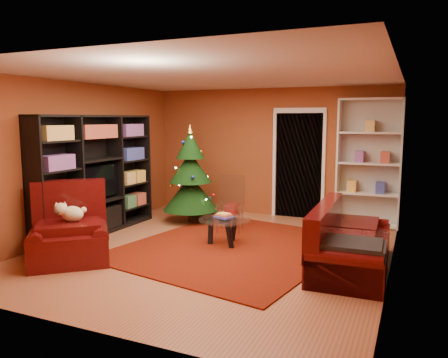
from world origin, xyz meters
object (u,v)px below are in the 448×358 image
at_px(sofa, 352,237).
at_px(white_bookshelf, 369,163).
at_px(coffee_table, 225,232).
at_px(gift_box_red, 231,209).
at_px(media_unit, 96,175).
at_px(gift_box_green, 209,212).
at_px(rug, 234,247).
at_px(gift_box_teal, 202,206).
at_px(acrylic_chair, 230,207).
at_px(armchair, 69,230).
at_px(christmas_tree, 190,175).
at_px(dog, 72,214).

bearing_deg(sofa, white_bookshelf, -0.17).
bearing_deg(coffee_table, gift_box_red, 110.05).
relative_size(media_unit, gift_box_green, 10.58).
height_order(rug, media_unit, media_unit).
distance_m(white_bookshelf, coffee_table, 3.09).
xyz_separation_m(gift_box_teal, acrylic_chair, (1.13, -1.16, 0.28)).
relative_size(armchair, sofa, 0.56).
bearing_deg(gift_box_red, christmas_tree, -119.55).
xyz_separation_m(christmas_tree, gift_box_red, (0.49, 0.87, -0.81)).
bearing_deg(gift_box_green, armchair, -101.75).
distance_m(rug, acrylic_chair, 1.04).
height_order(gift_box_teal, coffee_table, coffee_table).
height_order(rug, dog, dog).
relative_size(christmas_tree, white_bookshelf, 0.78).
relative_size(gift_box_teal, coffee_table, 0.41).
xyz_separation_m(gift_box_red, white_bookshelf, (2.68, 0.14, 1.06)).
xyz_separation_m(rug, armchair, (-1.87, -1.51, 0.43)).
bearing_deg(christmas_tree, dog, -99.01).
distance_m(gift_box_red, dog, 3.74).
relative_size(gift_box_green, coffee_table, 0.31).
bearing_deg(white_bookshelf, coffee_table, -132.18).
height_order(armchair, acrylic_chair, acrylic_chair).
relative_size(white_bookshelf, dog, 6.05).
xyz_separation_m(gift_box_red, acrylic_chair, (0.52, -1.30, 0.34)).
distance_m(christmas_tree, dog, 2.76).
relative_size(media_unit, armchair, 2.36).
height_order(christmas_tree, gift_box_red, christmas_tree).
bearing_deg(sofa, christmas_tree, 63.22).
bearing_deg(gift_box_red, gift_box_teal, -167.29).
distance_m(rug, gift_box_green, 2.06).
height_order(rug, white_bookshelf, white_bookshelf).
bearing_deg(gift_box_teal, acrylic_chair, -45.79).
bearing_deg(gift_box_green, gift_box_teal, 133.68).
distance_m(gift_box_teal, armchair, 3.54).
xyz_separation_m(media_unit, dog, (0.63, -1.27, -0.37)).
relative_size(armchair, coffee_table, 1.37).
bearing_deg(dog, acrylic_chair, 17.08).
height_order(media_unit, armchair, media_unit).
bearing_deg(rug, armchair, -141.11).
distance_m(media_unit, gift_box_teal, 2.53).
relative_size(gift_box_teal, gift_box_green, 1.33).
bearing_deg(coffee_table, white_bookshelf, 49.23).
bearing_deg(rug, gift_box_green, 126.33).
height_order(gift_box_teal, white_bookshelf, white_bookshelf).
bearing_deg(sofa, gift_box_teal, 54.47).
height_order(coffee_table, acrylic_chair, acrylic_chair).
bearing_deg(acrylic_chair, rug, -75.42).
xyz_separation_m(gift_box_green, armchair, (-0.66, -3.16, 0.32)).
bearing_deg(acrylic_chair, gift_box_red, 99.78).
bearing_deg(sofa, rug, 80.79).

